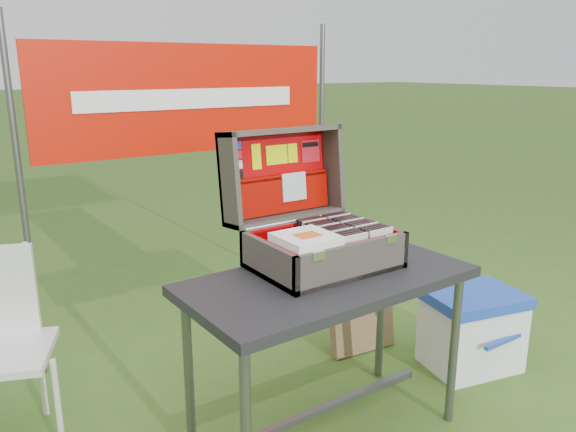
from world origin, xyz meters
TOP-DOWN VIEW (x-y plane):
  - ground at (0.00, 0.00)m, footprint 80.00×80.00m
  - table at (0.01, -0.06)m, footprint 1.12×0.58m
  - table_top at (0.01, -0.06)m, footprint 1.12×0.58m
  - table_leg_fr at (0.50, -0.28)m, footprint 0.04×0.04m
  - table_leg_bl at (-0.49, 0.16)m, footprint 0.04×0.04m
  - table_leg_br at (0.50, 0.16)m, footprint 0.04×0.04m
  - table_brace at (0.01, -0.06)m, footprint 0.96×0.03m
  - suitcase at (0.05, 0.09)m, footprint 0.54×0.54m
  - suitcase_base_bottom at (0.05, 0.03)m, footprint 0.54×0.38m
  - suitcase_base_wall_front at (0.05, -0.15)m, footprint 0.54×0.02m
  - suitcase_base_wall_back at (0.05, 0.21)m, footprint 0.54×0.02m
  - suitcase_base_wall_left at (-0.21, 0.03)m, footprint 0.02×0.38m
  - suitcase_base_wall_right at (0.31, 0.03)m, footprint 0.02×0.38m
  - suitcase_liner_floor at (0.05, 0.03)m, footprint 0.50×0.34m
  - suitcase_latch_left at (-0.12, -0.16)m, footprint 0.05×0.01m
  - suitcase_latch_right at (0.22, -0.16)m, footprint 0.05×0.01m
  - suitcase_hinge at (0.05, 0.22)m, footprint 0.48×0.02m
  - suitcase_lid_back at (0.05, 0.38)m, footprint 0.54×0.06m
  - suitcase_lid_rim_far at (0.05, 0.33)m, footprint 0.54×0.15m
  - suitcase_lid_rim_near at (0.05, 0.30)m, footprint 0.54×0.15m
  - suitcase_lid_rim_left at (-0.21, 0.31)m, footprint 0.02×0.18m
  - suitcase_lid_rim_right at (0.31, 0.31)m, footprint 0.02×0.18m
  - suitcase_lid_liner at (0.05, 0.36)m, footprint 0.49×0.04m
  - suitcase_liner_wall_front at (0.05, -0.14)m, footprint 0.50×0.01m
  - suitcase_liner_wall_back at (0.05, 0.20)m, footprint 0.50×0.01m
  - suitcase_liner_wall_left at (-0.20, 0.03)m, footprint 0.01×0.34m
  - suitcase_liner_wall_right at (0.29, 0.03)m, footprint 0.01×0.34m
  - suitcase_lid_pocket at (0.05, 0.33)m, footprint 0.48×0.05m
  - suitcase_pocket_edge at (0.05, 0.34)m, footprint 0.47×0.02m
  - suitcase_pocket_cd at (0.11, 0.32)m, footprint 0.12×0.02m
  - lid_sticker_cc_a at (-0.15, 0.37)m, footprint 0.05×0.01m
  - lid_sticker_cc_b at (-0.15, 0.37)m, footprint 0.05×0.01m
  - lid_sticker_cc_c at (-0.15, 0.36)m, footprint 0.05×0.01m
  - lid_sticker_cc_d at (-0.15, 0.36)m, footprint 0.05×0.01m
  - lid_card_neon_tall at (-0.05, 0.36)m, footprint 0.04×0.01m
  - lid_card_neon_main at (0.05, 0.36)m, footprint 0.11×0.01m
  - lid_card_neon_small at (0.13, 0.36)m, footprint 0.05×0.01m
  - lid_sticker_band at (0.23, 0.36)m, footprint 0.10×0.01m
  - lid_sticker_band_bar at (0.23, 0.37)m, footprint 0.09×0.01m
  - cd_left_0 at (0.08, -0.12)m, footprint 0.12×0.01m
  - cd_left_1 at (0.08, -0.10)m, footprint 0.12×0.01m
  - cd_left_2 at (0.08, -0.07)m, footprint 0.12×0.01m
  - cd_left_3 at (0.08, -0.05)m, footprint 0.12×0.01m
  - cd_left_4 at (0.08, -0.03)m, footprint 0.12×0.01m
  - cd_left_5 at (0.08, -0.01)m, footprint 0.12×0.01m
  - cd_left_6 at (0.08, 0.01)m, footprint 0.12×0.01m
  - cd_left_7 at (0.08, 0.03)m, footprint 0.12×0.01m
  - cd_left_8 at (0.08, 0.05)m, footprint 0.12×0.01m
  - cd_left_9 at (0.08, 0.07)m, footprint 0.12×0.01m
  - cd_left_10 at (0.08, 0.10)m, footprint 0.12×0.01m
  - cd_left_11 at (0.08, 0.12)m, footprint 0.12×0.01m
  - cd_left_12 at (0.08, 0.14)m, footprint 0.12×0.01m
  - cd_left_13 at (0.08, 0.16)m, footprint 0.12×0.01m
  - cd_left_14 at (0.08, 0.18)m, footprint 0.12×0.01m
  - cd_right_0 at (0.21, -0.12)m, footprint 0.12×0.01m
  - cd_right_1 at (0.21, -0.10)m, footprint 0.12×0.01m
  - cd_right_2 at (0.21, -0.07)m, footprint 0.12×0.01m
  - cd_right_3 at (0.21, -0.05)m, footprint 0.12×0.01m
  - cd_right_4 at (0.21, -0.03)m, footprint 0.12×0.01m
  - cd_right_5 at (0.21, -0.01)m, footprint 0.12×0.01m
  - cd_right_6 at (0.21, 0.01)m, footprint 0.12×0.01m
  - cd_right_7 at (0.21, 0.03)m, footprint 0.12×0.01m
  - cd_right_8 at (0.21, 0.05)m, footprint 0.12×0.01m
  - cd_right_9 at (0.21, 0.07)m, footprint 0.12×0.01m
  - cd_right_10 at (0.21, 0.10)m, footprint 0.12×0.01m
  - cd_right_11 at (0.21, 0.12)m, footprint 0.12×0.01m
  - cd_right_12 at (0.21, 0.14)m, footprint 0.12×0.01m
  - cd_right_13 at (0.21, 0.16)m, footprint 0.12×0.01m
  - cd_right_14 at (0.21, 0.18)m, footprint 0.12×0.01m
  - songbook_0 at (-0.09, -0.04)m, footprint 0.20×0.20m
  - songbook_1 at (-0.09, -0.04)m, footprint 0.20×0.20m
  - songbook_2 at (-0.09, -0.04)m, footprint 0.20×0.20m
  - songbook_3 at (-0.09, -0.04)m, footprint 0.20×0.20m
  - songbook_4 at (-0.09, -0.04)m, footprint 0.20×0.20m
  - songbook_5 at (-0.09, -0.04)m, footprint 0.20×0.20m
  - songbook_graphic at (-0.09, -0.05)m, footprint 0.09×0.07m
  - cooler at (0.94, -0.03)m, footprint 0.51×0.43m
  - cooler_body at (0.94, -0.03)m, footprint 0.49×0.41m
  - cooler_lid at (0.94, -0.03)m, footprint 0.51×0.43m
  - cooler_handle at (0.94, -0.21)m, footprint 0.27×0.02m
  - chair at (-1.06, 0.58)m, footprint 0.48×0.50m
  - chair_seat at (-1.06, 0.58)m, footprint 0.46×0.46m
  - chair_leg_fr at (-0.91, 0.43)m, footprint 0.02×0.02m
  - chair_leg_br at (-0.91, 0.73)m, footprint 0.02×0.02m
  - chair_upright_right at (-0.91, 0.75)m, footprint 0.02×0.02m
  - cardboard_box at (0.60, 0.41)m, footprint 0.38×0.15m
  - banner_post_left at (-0.85, 1.10)m, footprint 0.03×0.03m
  - banner_post_right at (0.85, 1.10)m, footprint 0.03×0.03m
  - banner at (0.00, 1.09)m, footprint 1.60×0.02m
  - banner_text at (0.00, 1.08)m, footprint 1.20×0.00m

SIDE VIEW (x-z plane):
  - ground at x=0.00m, z-range 0.00..0.00m
  - table_brace at x=0.01m, z-range 0.10..0.14m
  - cooler_body at x=0.94m, z-range 0.00..0.34m
  - cardboard_box at x=0.60m, z-range 0.00..0.39m
  - cooler at x=0.94m, z-range 0.00..0.39m
  - chair_leg_fr at x=-0.91m, z-range 0.00..0.40m
  - chair_leg_br at x=-0.91m, z-range 0.00..0.40m
  - cooler_handle at x=0.94m, z-range 0.20..0.22m
  - table_leg_fr at x=0.50m, z-range 0.00..0.65m
  - table_leg_bl at x=-0.49m, z-range 0.00..0.65m
  - table_leg_br at x=0.50m, z-range 0.00..0.65m
  - table at x=0.01m, z-range 0.00..0.69m
  - cooler_lid at x=0.94m, z-range 0.34..0.39m
  - chair at x=-1.06m, z-range 0.00..0.79m
  - chair_seat at x=-1.06m, z-range 0.39..0.42m
  - chair_upright_right at x=-0.91m, z-range 0.40..0.78m
  - table_top at x=0.01m, z-range 0.65..0.69m
  - suitcase_base_bottom at x=0.05m, z-range 0.69..0.71m
  - suitcase_liner_floor at x=0.05m, z-range 0.71..0.72m
  - suitcase_base_wall_front at x=0.05m, z-range 0.69..0.84m
  - suitcase_base_wall_back at x=0.05m, z-range 0.69..0.84m
  - suitcase_base_wall_left at x=-0.21m, z-range 0.69..0.84m
  - suitcase_base_wall_right at x=0.31m, z-range 0.69..0.84m
  - suitcase_liner_wall_front at x=0.05m, z-range 0.71..0.84m
  - suitcase_liner_wall_back at x=0.05m, z-range 0.71..0.84m
  - suitcase_liner_wall_left at x=-0.20m, z-range 0.71..0.84m
  - suitcase_liner_wall_right at x=0.29m, z-range 0.71..0.84m
  - cd_left_0 at x=0.08m, z-range 0.72..0.86m
  - cd_left_1 at x=0.08m, z-range 0.72..0.86m
  - cd_left_2 at x=0.08m, z-range 0.72..0.86m
  - cd_left_3 at x=0.08m, z-range 0.72..0.86m
  - cd_left_4 at x=0.08m, z-range 0.72..0.86m
  - cd_left_5 at x=0.08m, z-range 0.72..0.86m
  - cd_left_6 at x=0.08m, z-range 0.72..0.86m
  - cd_left_7 at x=0.08m, z-range 0.72..0.86m
  - cd_left_8 at x=0.08m, z-range 0.72..0.86m
  - cd_left_9 at x=0.08m, z-range 0.72..0.86m
  - cd_left_10 at x=0.08m, z-range 0.72..0.86m
  - cd_left_11 at x=0.08m, z-range 0.72..0.86m
  - cd_left_12 at x=0.08m, z-range 0.72..0.86m
  - cd_left_13 at x=0.08m, z-range 0.72..0.86m
  - cd_left_14 at x=0.08m, z-range 0.72..0.86m
  - cd_right_0 at x=0.21m, z-range 0.72..0.86m
  - cd_right_1 at x=0.21m, z-range 0.72..0.86m
  - cd_right_2 at x=0.21m, z-range 0.72..0.86m
  - cd_right_3 at x=0.21m, z-range 0.72..0.86m
  - cd_right_4 at x=0.21m, z-range 0.72..0.86m
  - cd_right_5 at x=0.21m, z-range 0.72..0.86m
  - cd_right_6 at x=0.21m, z-range 0.72..0.86m
  - cd_right_7 at x=0.21m, z-range 0.72..0.86m
  - cd_right_8 at x=0.21m, z-range 0.72..0.86m
  - cd_right_9 at x=0.21m, z-range 0.72..0.86m
  - cd_right_10 at x=0.21m, z-range 0.72..0.86m
  - cd_right_11 at x=0.21m, z-range 0.72..0.86m
  - cd_right_12 at x=0.21m, z-range 0.72..0.86m
  - cd_right_13 at x=0.21m, z-range 0.72..0.86m
  - cd_right_14 at x=0.21m, z-range 0.72..0.86m
  - suitcase_latch_left at x=-0.12m, z-range 0.81..0.84m
  - suitcase_latch_right at x=0.22m, z-range 0.81..0.84m
  - suitcase_hinge at x=0.05m, z-range 0.83..0.85m
  - songbook_0 at x=-0.09m, z-range 0.84..0.84m
  - suitcase_lid_rim_near at x=0.05m, z-range 0.82..0.86m
  - songbook_1 at x=-0.09m, z-range 0.84..0.85m
  - songbook_2 at x=-0.09m, z-range 0.85..0.85m
  - banner_post_left at x=-0.85m, z-range 0.00..1.70m
  - banner_post_right at x=0.85m, z-range 0.00..1.70m
  - songbook_3 at x=-0.09m, z-range 0.85..0.86m
  - songbook_4 at x=-0.09m, z-range 0.86..0.86m
  - songbook_5 at x=-0.09m, z-range 0.86..0.87m
  - songbook_graphic at x=-0.09m, z-range 0.87..0.87m
  - suitcase_lid_pocket at x=0.05m, z-range 0.85..1.01m
  - suitcase at x=0.05m, z-range 0.69..1.21m
  - suitcase_pocket_cd at x=0.11m, z-range 0.90..1.02m
  - suitcase_pocket_edge at x=0.05m, z-range 0.99..1.02m
  - suitcase_lid_back at x=0.05m, z-range 0.82..1.21m
  - suitcase_lid_liner at x=0.05m, z-range 0.85..1.18m
  - suitcase_lid_rim_left at x=-0.21m, z-range 0.82..1.22m
  - suitcase_lid_rim_right at x=0.31m, z-range 0.82..1.22m
  - lid_sticker_cc_d at x=-0.15m, z-range 1.02..1.05m
  - lid_sticker_cc_c at x=-0.15m, z-range 1.06..1.09m
  - lid_card_neon_tall at x=-0.05m, z-range 1.04..1.15m
  - lid_card_neon_main at x=0.05m, z-range 1.06..1.14m
  - lid_card_neon_small at x=0.13m, z-range 1.06..1.14m
  - lid_sticker_band at x=0.23m, z-range 1.05..1.14m
  - lid_sticker_cc_b at x=-0.15m, z-range 1.10..1.13m
  - lid_sticker_band_bar at x=0.23m, z-range 1.12..1.14m
  - lid_sticker_cc_a at x=-0.15m, z-range 1.14..1.17m
  - suitcase_lid_rim_far at x=0.05m, z-range 1.18..1.22m
  - banner at x=0.00m, z-range 1.02..1.58m
  - banner_text at x=0.00m, z-range 1.25..1.35m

